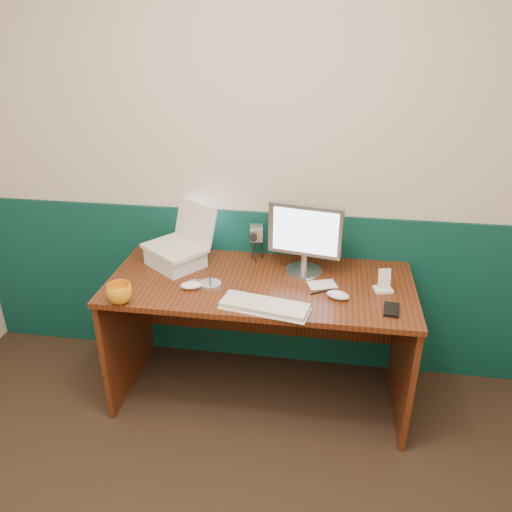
% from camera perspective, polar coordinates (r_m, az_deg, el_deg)
% --- Properties ---
extents(back_wall, '(3.50, 0.04, 2.50)m').
position_cam_1_polar(back_wall, '(2.79, -0.53, 9.97)').
color(back_wall, beige).
rests_on(back_wall, ground).
extents(wainscot, '(3.48, 0.02, 1.00)m').
position_cam_1_polar(wainscot, '(3.07, -0.51, -3.68)').
color(wainscot, '#07312D').
rests_on(wainscot, ground).
extents(desk, '(1.60, 0.70, 0.75)m').
position_cam_1_polar(desk, '(2.83, 0.47, -9.59)').
color(desk, '#3D1B0B').
rests_on(desk, ground).
extents(laptop_riser, '(0.36, 0.35, 0.10)m').
position_cam_1_polar(laptop_riser, '(2.81, -9.20, -0.18)').
color(laptop_riser, white).
rests_on(laptop_riser, desk).
extents(laptop, '(0.40, 0.39, 0.27)m').
position_cam_1_polar(laptop, '(2.73, -9.47, 3.23)').
color(laptop, silver).
rests_on(laptop, laptop_riser).
extents(monitor, '(0.40, 0.18, 0.39)m').
position_cam_1_polar(monitor, '(2.64, 5.63, 1.85)').
color(monitor, '#A4A5A9').
rests_on(monitor, desk).
extents(keyboard, '(0.44, 0.21, 0.02)m').
position_cam_1_polar(keyboard, '(2.39, 0.98, -5.80)').
color(keyboard, silver).
rests_on(keyboard, desk).
extents(mouse_right, '(0.13, 0.10, 0.04)m').
position_cam_1_polar(mouse_right, '(2.50, 9.35, -4.43)').
color(mouse_right, white).
rests_on(mouse_right, desk).
extents(mouse_left, '(0.12, 0.09, 0.04)m').
position_cam_1_polar(mouse_left, '(2.57, -7.43, -3.35)').
color(mouse_left, white).
rests_on(mouse_left, desk).
extents(mug, '(0.13, 0.13, 0.10)m').
position_cam_1_polar(mug, '(2.51, -15.32, -4.13)').
color(mug, orange).
rests_on(mug, desk).
extents(camcorder, '(0.10, 0.13, 0.19)m').
position_cam_1_polar(camcorder, '(2.82, 0.06, 1.35)').
color(camcorder, '#A8A8AD').
rests_on(camcorder, desk).
extents(cd_spindle, '(0.11, 0.11, 0.02)m').
position_cam_1_polar(cd_spindle, '(2.58, -5.24, -3.29)').
color(cd_spindle, silver).
rests_on(cd_spindle, desk).
extents(cd_loose_a, '(0.11, 0.11, 0.00)m').
position_cam_1_polar(cd_loose_a, '(2.61, -6.97, -3.24)').
color(cd_loose_a, silver).
rests_on(cd_loose_a, desk).
extents(pen, '(0.12, 0.08, 0.01)m').
position_cam_1_polar(pen, '(2.55, 7.54, -4.05)').
color(pen, black).
rests_on(pen, desk).
extents(papers, '(0.17, 0.14, 0.00)m').
position_cam_1_polar(papers, '(2.61, 7.56, -3.26)').
color(papers, white).
rests_on(papers, desk).
extents(dock, '(0.10, 0.08, 0.02)m').
position_cam_1_polar(dock, '(2.61, 14.30, -3.72)').
color(dock, white).
rests_on(dock, desk).
extents(music_player, '(0.07, 0.04, 0.11)m').
position_cam_1_polar(music_player, '(2.59, 14.45, -2.55)').
color(music_player, white).
rests_on(music_player, dock).
extents(pda, '(0.09, 0.13, 0.01)m').
position_cam_1_polar(pda, '(2.46, 15.23, -5.94)').
color(pda, black).
rests_on(pda, desk).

